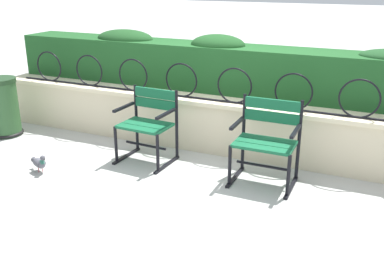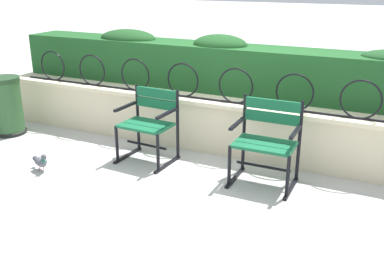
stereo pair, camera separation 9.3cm
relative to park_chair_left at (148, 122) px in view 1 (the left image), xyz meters
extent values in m
plane|color=#ADADA8|center=(0.65, -0.33, -0.46)|extent=(60.00, 60.00, 0.00)
cube|color=beige|center=(0.65, 0.60, -0.16)|extent=(6.40, 0.35, 0.59)
cube|color=beige|center=(0.65, 0.60, 0.16)|extent=(6.40, 0.41, 0.05)
cylinder|color=black|center=(0.65, 0.52, 0.20)|extent=(5.88, 0.02, 0.02)
torus|color=black|center=(-1.85, 0.52, 0.40)|extent=(0.42, 0.02, 0.42)
torus|color=black|center=(-1.18, 0.52, 0.40)|extent=(0.42, 0.02, 0.42)
torus|color=black|center=(-0.50, 0.52, 0.40)|extent=(0.42, 0.02, 0.42)
torus|color=black|center=(0.17, 0.52, 0.40)|extent=(0.42, 0.02, 0.42)
torus|color=black|center=(0.85, 0.52, 0.40)|extent=(0.42, 0.02, 0.42)
torus|color=black|center=(1.52, 0.52, 0.40)|extent=(0.42, 0.02, 0.42)
torus|color=black|center=(2.20, 0.52, 0.40)|extent=(0.42, 0.02, 0.42)
cube|color=#1E5123|center=(0.65, 1.06, 0.48)|extent=(6.27, 0.58, 0.57)
ellipsoid|color=#1D4920|center=(-0.94, 1.06, 0.76)|extent=(0.83, 0.52, 0.25)
ellipsoid|color=#1C481F|center=(0.43, 1.06, 0.76)|extent=(0.70, 0.52, 0.26)
cube|color=#145B38|center=(-0.01, -0.21, -0.02)|extent=(0.56, 0.15, 0.03)
cube|color=#145B38|center=(0.00, -0.08, -0.02)|extent=(0.56, 0.15, 0.03)
cube|color=#145B38|center=(0.00, 0.06, -0.02)|extent=(0.56, 0.15, 0.03)
cube|color=#145B38|center=(0.01, 0.16, 0.30)|extent=(0.56, 0.06, 0.11)
cube|color=#145B38|center=(0.01, 0.16, 0.18)|extent=(0.56, 0.06, 0.11)
cylinder|color=black|center=(0.29, 0.15, -0.04)|extent=(0.04, 0.04, 0.83)
cylinder|color=black|center=(0.26, -0.28, -0.24)|extent=(0.04, 0.04, 0.44)
cube|color=black|center=(0.27, -0.09, -0.44)|extent=(0.07, 0.52, 0.02)
cube|color=black|center=(0.27, -0.09, 0.16)|extent=(0.06, 0.40, 0.03)
cylinder|color=black|center=(-0.27, 0.18, -0.04)|extent=(0.04, 0.04, 0.83)
cylinder|color=black|center=(-0.29, -0.25, -0.24)|extent=(0.04, 0.04, 0.44)
cube|color=black|center=(-0.28, -0.06, -0.44)|extent=(0.07, 0.52, 0.02)
cube|color=black|center=(-0.28, -0.06, 0.16)|extent=(0.06, 0.40, 0.03)
cylinder|color=black|center=(0.00, -0.08, -0.26)|extent=(0.53, 0.05, 0.03)
cube|color=#145B38|center=(1.39, -0.21, -0.02)|extent=(0.60, 0.13, 0.03)
cube|color=#145B38|center=(1.39, -0.08, -0.02)|extent=(0.60, 0.13, 0.03)
cube|color=#145B38|center=(1.39, 0.06, -0.02)|extent=(0.60, 0.13, 0.03)
cube|color=#145B38|center=(1.39, 0.16, 0.34)|extent=(0.60, 0.03, 0.11)
cube|color=#145B38|center=(1.39, 0.16, 0.20)|extent=(0.60, 0.03, 0.11)
cylinder|color=black|center=(1.69, 0.16, -0.02)|extent=(0.04, 0.04, 0.87)
cylinder|color=black|center=(1.69, -0.27, -0.24)|extent=(0.04, 0.04, 0.44)
cube|color=black|center=(1.69, -0.08, -0.44)|extent=(0.04, 0.52, 0.02)
cube|color=black|center=(1.69, -0.08, 0.16)|extent=(0.04, 0.40, 0.03)
cylinder|color=black|center=(1.09, 0.16, -0.02)|extent=(0.04, 0.04, 0.87)
cylinder|color=black|center=(1.09, -0.27, -0.24)|extent=(0.04, 0.04, 0.44)
cube|color=black|center=(1.09, -0.08, -0.44)|extent=(0.04, 0.52, 0.02)
cube|color=black|center=(1.09, -0.08, 0.16)|extent=(0.04, 0.40, 0.03)
cylinder|color=black|center=(1.39, -0.08, -0.26)|extent=(0.57, 0.03, 0.03)
ellipsoid|color=#5B5B66|center=(-0.92, -0.81, -0.35)|extent=(0.21, 0.16, 0.11)
cylinder|color=#2D6B56|center=(-0.86, -0.83, -0.32)|extent=(0.07, 0.06, 0.06)
sphere|color=#494951|center=(-0.84, -0.84, -0.26)|extent=(0.06, 0.06, 0.06)
cone|color=black|center=(-0.81, -0.85, -0.27)|extent=(0.03, 0.02, 0.01)
cone|color=#404047|center=(-1.03, -0.77, -0.36)|extent=(0.10, 0.09, 0.06)
ellipsoid|color=#4E4E56|center=(-0.91, -0.77, -0.35)|extent=(0.14, 0.07, 0.07)
ellipsoid|color=#4E4E56|center=(-0.94, -0.84, -0.35)|extent=(0.14, 0.07, 0.07)
cylinder|color=#C6515B|center=(-0.90, -0.80, -0.43)|extent=(0.01, 0.01, 0.05)
cylinder|color=#C6515B|center=(-0.94, -0.82, -0.43)|extent=(0.01, 0.01, 0.05)
cylinder|color=#2D562D|center=(-2.18, -0.06, -0.10)|extent=(0.40, 0.40, 0.72)
torus|color=black|center=(-2.18, -0.06, -0.43)|extent=(0.44, 0.44, 0.04)
camera|label=1|loc=(2.42, -4.16, 1.61)|focal=41.23mm
camera|label=2|loc=(2.50, -4.12, 1.61)|focal=41.23mm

